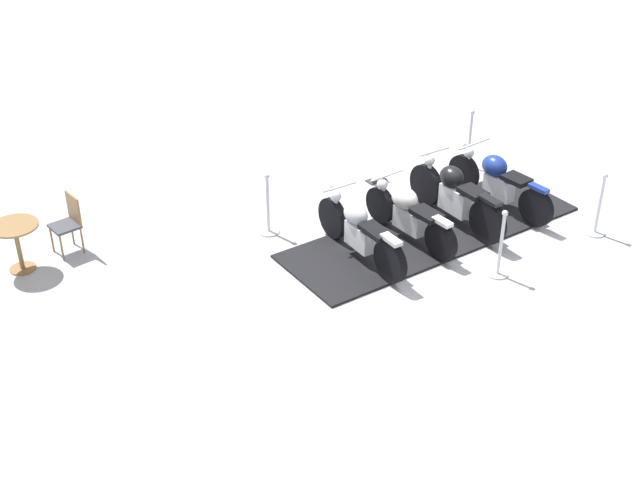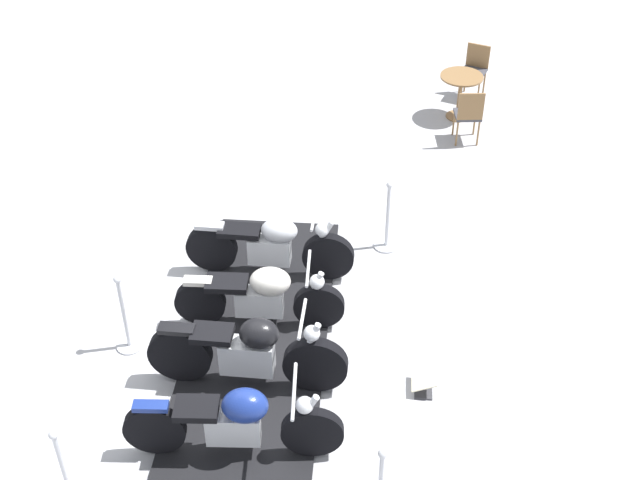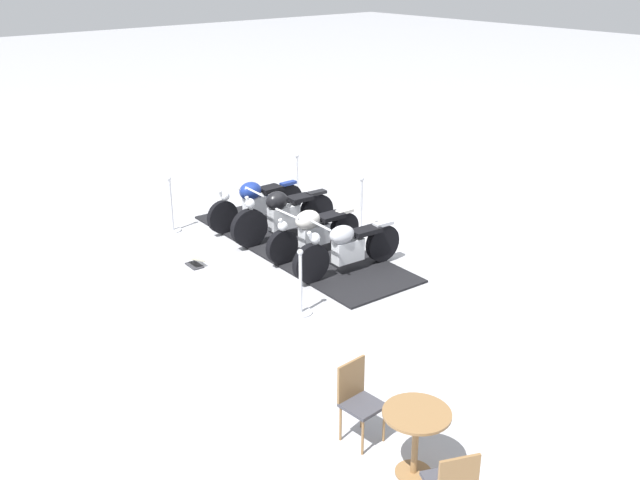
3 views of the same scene
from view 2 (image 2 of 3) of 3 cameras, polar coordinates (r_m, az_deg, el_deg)
ground_plane at (r=9.99m, az=-4.41°, el=-7.66°), size 80.00×80.00×0.00m
display_platform at (r=9.97m, az=-4.42°, el=-7.59°), size 1.90×5.16×0.04m
motorcycle_navy at (r=8.65m, az=-5.66°, el=-12.08°), size 2.24×0.73×0.94m
motorcycle_black at (r=9.28m, az=-4.82°, el=-7.54°), size 2.23×0.61×1.05m
motorcycle_cream at (r=9.99m, az=-3.95°, el=-3.75°), size 2.03×0.65×0.90m
motorcycle_chrome at (r=10.71m, az=-3.33°, el=-0.34°), size 2.18×0.60×0.97m
stanchion_right_rear at (r=11.31m, az=4.57°, el=0.87°), size 0.34×0.34×1.05m
stanchion_left_mid at (r=10.04m, az=-13.01°, el=-5.55°), size 0.31×0.31×1.09m
info_placard at (r=9.60m, az=7.02°, el=-9.60°), size 0.29×0.37×0.22m
cafe_table at (r=14.32m, az=9.50°, el=10.22°), size 0.71×0.71×0.77m
cafe_chair_near_table at (r=15.04m, az=10.45°, el=11.41°), size 0.53×0.53×0.92m
cafe_chair_across_table at (r=13.62m, az=10.04°, el=8.46°), size 0.42×0.42×0.94m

